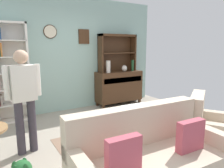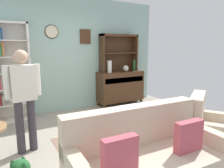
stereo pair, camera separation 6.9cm
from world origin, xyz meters
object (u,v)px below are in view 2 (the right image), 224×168
Objects in this scene: sideboard_hutch at (119,48)px; couch_floral at (147,162)px; armchair_floral at (213,134)px; person_reading at (24,94)px; bottle_wine at (134,66)px; sideboard at (120,86)px; vase_tall at (110,67)px; bookshelf at (3,71)px; vase_round at (126,68)px.

sideboard_hutch is 0.60× the size of couch_floral.
person_reading reaches higher than armchair_floral.
sideboard is at bearing 167.11° from bottle_wine.
person_reading is at bearing 149.35° from armchair_floral.
couch_floral is at bearing -112.32° from vase_tall.
bookshelf is 1.91× the size of sideboard_hutch.
armchair_floral is at bearing -30.65° from person_reading.
bookshelf is 2.89m from sideboard_hutch.
sideboard is 1.22× the size of armchair_floral.
sideboard_hutch reaches higher than bottle_wine.
person_reading is (-2.45, 1.45, 0.62)m from armchair_floral.
armchair_floral is (-0.22, -3.09, -1.27)m from sideboard_hutch.
sideboard_hutch is at bearing 85.86° from armchair_floral.
bottle_wine reaches higher than sideboard.
sideboard_hutch is 6.47× the size of vase_round.
sideboard is (2.85, -0.08, -0.58)m from bookshelf.
vase_round reaches higher than sideboard.
sideboard_hutch is 0.71× the size of person_reading.
sideboard is 0.83× the size of person_reading.
armchair_floral is at bearing -49.33° from bookshelf.
bookshelf is 6.87× the size of bottle_wine.
bookshelf is 1.98× the size of armchair_floral.
armchair_floral is 0.68× the size of person_reading.
bookshelf reaches higher than sideboard_hutch.
sideboard is at bearing -1.65° from bookshelf.
vase_round is 0.11× the size of person_reading.
bottle_wine is at bearing -26.96° from sideboard_hutch.
couch_floral is (-1.63, -3.10, -0.20)m from sideboard.
person_reading reaches higher than vase_round.
sideboard_hutch is 3.20m from person_reading.
couch_floral reaches higher than armchair_floral.
vase_round reaches higher than couch_floral.
vase_tall reaches higher than sideboard.
sideboard_hutch reaches higher than couch_floral.
armchair_floral is (-0.22, -2.98, -0.22)m from sideboard.
vase_tall is at bearing -178.51° from vase_round.
bookshelf is at bearing -179.46° from sideboard_hutch.
vase_round is at bearing -2.86° from bookshelf.
sideboard reaches higher than couch_floral.
couch_floral is 1.73× the size of armchair_floral.
sideboard_hutch is 3.81m from couch_floral.
person_reading is at bearing -154.96° from bottle_wine.
sideboard is at bearing 62.26° from couch_floral.
bookshelf is 6.67× the size of vase_tall.
bookshelf is 1.14× the size of couch_floral.
vase_tall is 3.01m from armchair_floral.
couch_floral is (-1.24, -3.02, -0.76)m from vase_tall.
sideboard is 3.11m from person_reading.
sideboard is at bearing 85.71° from armchair_floral.
person_reading reaches higher than vase_tall.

